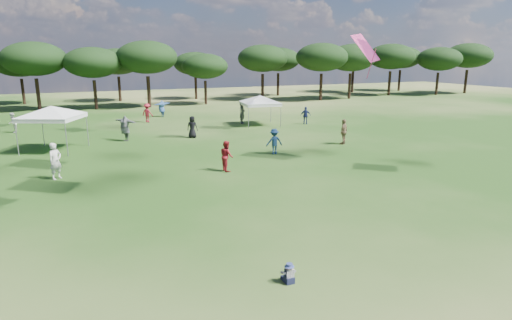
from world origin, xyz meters
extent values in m
cylinder|color=black|center=(-8.39, 45.81, 1.73)|extent=(0.40, 0.40, 3.46)
ellipsoid|color=black|center=(-8.39, 45.81, 5.54)|extent=(6.73, 6.73, 3.63)
cylinder|color=black|center=(-2.58, 44.63, 1.61)|extent=(0.37, 0.37, 3.21)
ellipsoid|color=black|center=(-2.58, 44.63, 5.14)|extent=(6.24, 6.24, 3.36)
cylinder|color=black|center=(3.26, 44.18, 1.78)|extent=(0.41, 0.41, 3.56)
ellipsoid|color=black|center=(3.26, 44.18, 5.69)|extent=(6.91, 6.91, 3.73)
cylinder|color=black|center=(10.19, 44.51, 1.44)|extent=(0.33, 0.33, 2.88)
ellipsoid|color=black|center=(10.19, 44.51, 4.61)|extent=(5.60, 5.60, 3.02)
cylinder|color=black|center=(18.96, 46.98, 1.72)|extent=(0.39, 0.39, 3.44)
ellipsoid|color=black|center=(18.96, 46.98, 5.51)|extent=(6.69, 6.69, 3.60)
cylinder|color=black|center=(25.77, 43.05, 1.77)|extent=(0.40, 0.40, 3.53)
ellipsoid|color=black|center=(25.77, 43.05, 5.65)|extent=(6.86, 6.86, 3.70)
cylinder|color=black|center=(30.65, 43.46, 1.73)|extent=(0.40, 0.40, 3.47)
ellipsoid|color=black|center=(30.65, 43.46, 5.55)|extent=(6.74, 6.74, 3.63)
cylinder|color=black|center=(39.22, 45.46, 1.79)|extent=(0.41, 0.41, 3.57)
ellipsoid|color=black|center=(39.22, 45.46, 5.72)|extent=(6.94, 6.94, 3.74)
cylinder|color=black|center=(46.34, 43.12, 1.68)|extent=(0.38, 0.38, 3.35)
ellipsoid|color=black|center=(46.34, 43.12, 5.37)|extent=(6.51, 6.51, 3.51)
cylinder|color=black|center=(52.84, 43.62, 1.83)|extent=(0.42, 0.42, 3.66)
ellipsoid|color=black|center=(52.84, 43.62, 5.85)|extent=(7.10, 7.10, 3.83)
cylinder|color=black|center=(-10.52, 53.31, 1.56)|extent=(0.36, 0.36, 3.11)
ellipsoid|color=black|center=(-10.52, 53.31, 4.98)|extent=(6.05, 6.05, 3.26)
cylinder|color=black|center=(0.83, 52.52, 1.60)|extent=(0.37, 0.37, 3.20)
ellipsoid|color=black|center=(0.83, 52.52, 5.12)|extent=(6.21, 6.21, 3.35)
cylinder|color=black|center=(10.82, 51.34, 1.50)|extent=(0.34, 0.34, 2.99)
ellipsoid|color=black|center=(10.82, 51.34, 4.79)|extent=(5.81, 5.81, 3.13)
cylinder|color=black|center=(23.62, 51.75, 1.66)|extent=(0.38, 0.38, 3.31)
ellipsoid|color=black|center=(23.62, 51.75, 5.30)|extent=(6.43, 6.43, 3.47)
cylinder|color=black|center=(37.30, 52.12, 1.82)|extent=(0.42, 0.42, 3.64)
ellipsoid|color=black|center=(37.30, 52.12, 5.82)|extent=(7.06, 7.06, 3.81)
cylinder|color=black|center=(46.40, 51.51, 1.73)|extent=(0.40, 0.40, 3.46)
ellipsoid|color=black|center=(46.40, 51.51, 5.53)|extent=(6.72, 6.72, 3.62)
cylinder|color=gray|center=(-8.23, 22.09, 1.09)|extent=(0.06, 0.06, 2.17)
cylinder|color=gray|center=(-5.48, 20.81, 1.09)|extent=(0.06, 0.06, 2.17)
cylinder|color=gray|center=(-6.96, 24.84, 1.09)|extent=(0.06, 0.06, 2.17)
cylinder|color=gray|center=(-4.21, 23.56, 1.09)|extent=(0.06, 0.06, 2.17)
cube|color=white|center=(-6.22, 22.83, 2.12)|extent=(4.24, 4.24, 0.25)
pyramid|color=white|center=(-6.22, 22.83, 2.85)|extent=(5.89, 5.89, 0.60)
cylinder|color=gray|center=(8.38, 25.97, 0.95)|extent=(0.06, 0.06, 1.89)
cylinder|color=gray|center=(11.20, 25.60, 0.95)|extent=(0.06, 0.06, 1.89)
cylinder|color=gray|center=(8.76, 28.79, 0.95)|extent=(0.06, 0.06, 1.89)
cylinder|color=gray|center=(11.58, 28.42, 0.95)|extent=(0.06, 0.06, 1.89)
cube|color=white|center=(9.98, 27.20, 1.84)|extent=(3.37, 3.37, 0.25)
pyramid|color=white|center=(9.98, 27.20, 2.57)|extent=(6.06, 6.06, 0.60)
cube|color=#161932|center=(0.01, 2.38, 0.09)|extent=(0.24, 0.24, 0.18)
cube|color=#161932|center=(-0.07, 2.56, 0.05)|extent=(0.09, 0.22, 0.10)
cube|color=#161932|center=(0.10, 2.56, 0.05)|extent=(0.09, 0.22, 0.10)
cube|color=white|center=(0.01, 2.38, 0.29)|extent=(0.23, 0.16, 0.24)
cylinder|color=white|center=(-0.13, 2.45, 0.29)|extent=(0.08, 0.23, 0.14)
cylinder|color=white|center=(0.16, 2.45, 0.29)|extent=(0.08, 0.23, 0.14)
sphere|color=#E0B293|center=(0.01, 2.38, 0.45)|extent=(0.16, 0.16, 0.16)
cone|color=#414B99|center=(0.01, 2.38, 0.49)|extent=(0.27, 0.27, 0.03)
cylinder|color=#414B99|center=(0.01, 2.38, 0.53)|extent=(0.18, 0.18, 0.07)
imported|color=maroon|center=(2.25, 13.86, 0.81)|extent=(0.62, 0.79, 1.61)
imported|color=#2D2D32|center=(8.83, 28.49, 0.96)|extent=(0.74, 0.84, 1.93)
imported|color=#856748|center=(11.88, 17.29, 0.87)|extent=(1.08, 0.93, 1.73)
imported|color=navy|center=(6.22, 16.41, 0.79)|extent=(1.06, 0.65, 1.58)
imported|color=black|center=(2.98, 23.62, 0.80)|extent=(0.94, 0.84, 1.60)
imported|color=navy|center=(3.05, 35.53, 0.82)|extent=(2.01, 1.51, 1.64)
imported|color=#46474B|center=(-1.70, 24.31, 0.90)|extent=(1.66, 2.19, 1.79)
imported|color=#161F4E|center=(13.80, 25.93, 0.77)|extent=(0.98, 0.76, 1.55)
imported|color=beige|center=(-5.96, 15.68, 0.91)|extent=(0.79, 0.76, 1.81)
imported|color=maroon|center=(1.17, 32.55, 0.85)|extent=(1.22, 1.23, 1.70)
imported|color=silver|center=(-9.43, 31.17, 0.79)|extent=(0.60, 0.77, 1.58)
plane|color=#BB2E69|center=(10.21, 13.21, 6.33)|extent=(2.32, 1.88, 1.62)
camera|label=1|loc=(-4.85, -6.79, 5.95)|focal=30.00mm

